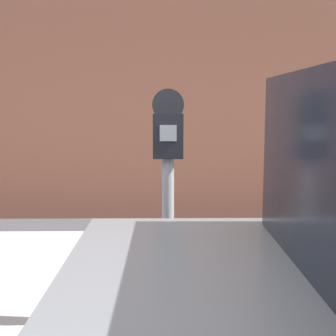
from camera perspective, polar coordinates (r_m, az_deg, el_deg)
The scene contains 2 objects.
sidewalk at distance 4.26m, azimuth -1.74°, elevation -13.39°, with size 24.00×2.80×0.11m.
parking_meter at distance 2.99m, azimuth 0.00°, elevation -0.64°, with size 0.20×0.13×1.58m.
Camera 1 is at (0.06, -1.77, 1.59)m, focal length 50.00 mm.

